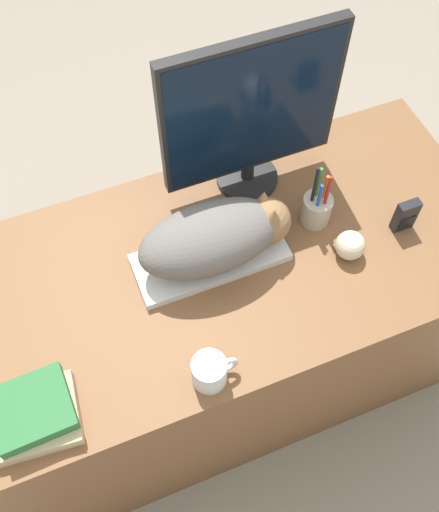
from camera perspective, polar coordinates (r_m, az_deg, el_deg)
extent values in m
plane|color=gray|center=(2.11, 3.85, -18.60)|extent=(12.00, 12.00, 0.00)
cube|color=brown|center=(1.86, 0.20, -6.46)|extent=(1.48, 0.69, 0.74)
cube|color=silver|center=(1.53, -0.88, -0.14)|extent=(0.39, 0.16, 0.02)
ellipsoid|color=#66605B|center=(1.45, -0.93, 1.71)|extent=(0.36, 0.19, 0.16)
sphere|color=olive|center=(1.50, 4.57, 3.38)|extent=(0.12, 0.12, 0.12)
cone|color=olive|center=(1.44, 5.22, 3.77)|extent=(0.04, 0.04, 0.05)
cone|color=olive|center=(1.47, 4.25, 5.54)|extent=(0.04, 0.04, 0.05)
cylinder|color=black|center=(1.69, 2.63, 7.49)|extent=(0.17, 0.17, 0.02)
cylinder|color=black|center=(1.66, 2.69, 8.34)|extent=(0.04, 0.04, 0.06)
cube|color=black|center=(1.50, 3.04, 13.85)|extent=(0.47, 0.03, 0.41)
cube|color=black|center=(1.49, 3.18, 13.62)|extent=(0.44, 0.01, 0.39)
cylinder|color=silver|center=(1.36, -0.98, -10.97)|extent=(0.08, 0.08, 0.08)
torus|color=silver|center=(1.37, 0.62, -10.38)|extent=(0.06, 0.01, 0.06)
cylinder|color=#B2A893|center=(1.60, 9.21, 4.38)|extent=(0.08, 0.08, 0.09)
cylinder|color=orange|center=(1.56, 9.96, 5.93)|extent=(0.01, 0.01, 0.13)
cylinder|color=#338C38|center=(1.55, 9.27, 6.36)|extent=(0.01, 0.01, 0.15)
cylinder|color=black|center=(1.53, 8.97, 6.12)|extent=(0.01, 0.01, 0.18)
cylinder|color=#1E47B2|center=(1.54, 9.38, 5.11)|extent=(0.01, 0.01, 0.13)
cylinder|color=#B21E1E|center=(1.54, 10.13, 5.58)|extent=(0.01, 0.01, 0.15)
sphere|color=beige|center=(1.55, 12.34, 1.00)|extent=(0.08, 0.08, 0.08)
cube|color=black|center=(1.63, 17.29, 3.70)|extent=(0.06, 0.03, 0.10)
cube|color=black|center=(1.64, 17.41, 3.02)|extent=(0.04, 0.00, 0.04)
cube|color=#C6B284|center=(1.41, -17.09, -14.48)|extent=(0.20, 0.18, 0.04)
cube|color=#2D6B38|center=(1.38, -17.43, -13.73)|extent=(0.17, 0.16, 0.04)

